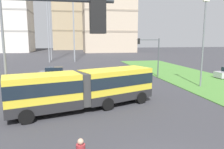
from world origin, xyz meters
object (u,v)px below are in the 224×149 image
car_grey_wagon (55,73)px  apartment_tower_westcentre (68,5)px  traffic_light_far_right (151,51)px  streetlight_left (3,44)px  apartment_tower_centre (108,3)px  streetlight_median (203,41)px  articulated_bus (85,88)px

car_grey_wagon → apartment_tower_westcentre: bearing=88.9°
traffic_light_far_right → streetlight_left: streetlight_left is taller
apartment_tower_westcentre → apartment_tower_centre: bearing=-59.5°
traffic_light_far_right → apartment_tower_centre: bearing=85.4°
traffic_light_far_right → apartment_tower_westcentre: bearing=97.2°
apartment_tower_westcentre → car_grey_wagon: bearing=-91.1°
apartment_tower_westcentre → streetlight_median: bearing=-81.4°
apartment_tower_centre → streetlight_median: bearing=-91.4°
streetlight_left → articulated_bus: bearing=0.9°
traffic_light_far_right → streetlight_median: (3.41, -7.02, 1.47)m
streetlight_left → apartment_tower_centre: (21.13, 76.64, 15.40)m
car_grey_wagon → streetlight_median: bearing=-28.8°
traffic_light_far_right → apartment_tower_centre: size_ratio=0.14×
streetlight_median → apartment_tower_centre: size_ratio=0.24×
traffic_light_far_right → apartment_tower_westcentre: apartment_tower_westcentre is taller
car_grey_wagon → traffic_light_far_right: bearing=-9.6°
articulated_bus → apartment_tower_centre: bearing=78.6°
traffic_light_far_right → apartment_tower_westcentre: 95.73m
streetlight_median → apartment_tower_westcentre: 102.73m
apartment_tower_centre → traffic_light_far_right: bearing=-94.6°
articulated_bus → traffic_light_far_right: size_ratio=2.12×
traffic_light_far_right → streetlight_left: bearing=-142.2°
articulated_bus → apartment_tower_centre: apartment_tower_centre is taller
traffic_light_far_right → articulated_bus: bearing=-129.7°
streetlight_median → apartment_tower_centre: apartment_tower_centre is taller
apartment_tower_westcentre → apartment_tower_centre: 33.44m
apartment_tower_westcentre → apartment_tower_centre: apartment_tower_westcentre is taller
apartment_tower_westcentre → articulated_bus: bearing=-89.2°
streetlight_left → streetlight_median: bearing=15.5°
articulated_bus → traffic_light_far_right: 16.16m
streetlight_median → apartment_tower_westcentre: apartment_tower_westcentre is taller
articulated_bus → car_grey_wagon: 14.99m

